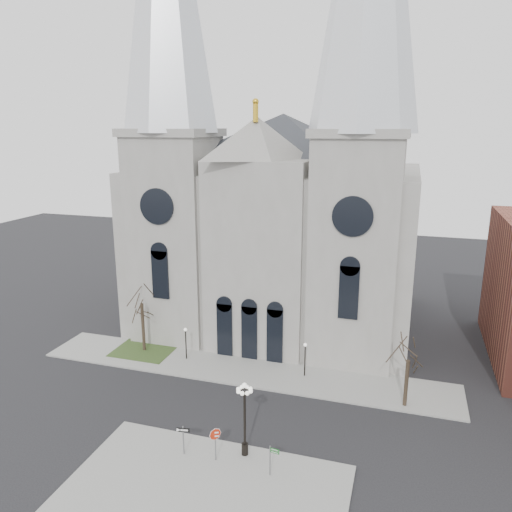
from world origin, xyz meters
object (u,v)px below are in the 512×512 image
(one_way_sign, at_px, (183,435))
(stop_sign, at_px, (215,437))
(street_name_sign, at_px, (271,458))
(globe_lamp, at_px, (245,410))

(one_way_sign, bearing_deg, stop_sign, -9.42)
(stop_sign, xyz_separation_m, street_name_sign, (4.10, -0.39, -0.48))
(one_way_sign, distance_m, street_name_sign, 6.51)
(globe_lamp, relative_size, one_way_sign, 2.54)
(street_name_sign, bearing_deg, one_way_sign, -176.01)
(stop_sign, xyz_separation_m, one_way_sign, (-2.40, -0.05, -0.30))
(stop_sign, distance_m, globe_lamp, 2.72)
(one_way_sign, bearing_deg, street_name_sign, -13.55)
(stop_sign, height_order, one_way_sign, stop_sign)
(stop_sign, bearing_deg, one_way_sign, 156.29)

